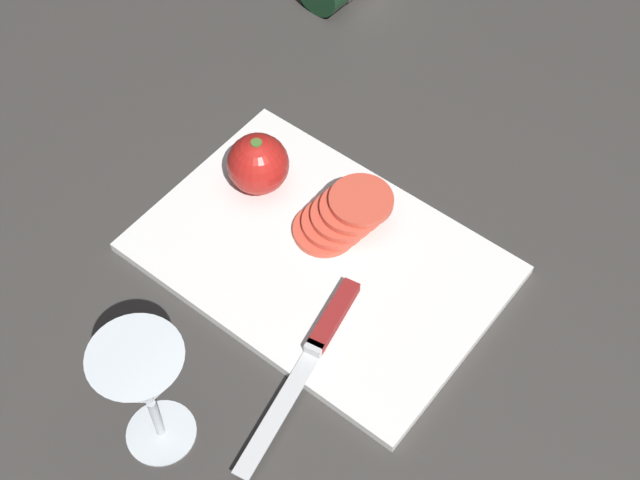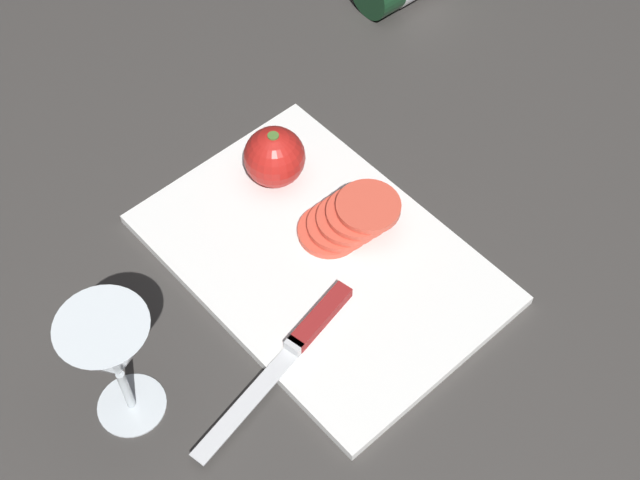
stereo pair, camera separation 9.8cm
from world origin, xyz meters
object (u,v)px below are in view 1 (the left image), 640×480
knife (323,335)px  tomato_slice_stack_near (343,215)px  whole_tomato (258,164)px  wine_glass (144,383)px

knife → tomato_slice_stack_near: 0.15m
whole_tomato → knife: 0.23m
knife → tomato_slice_stack_near: tomato_slice_stack_near is taller
tomato_slice_stack_near → wine_glass: bearing=91.8°
wine_glass → knife: 0.21m
whole_tomato → tomato_slice_stack_near: size_ratio=0.66×
whole_tomato → wine_glass: bearing=112.7°
wine_glass → whole_tomato: bearing=-67.3°
whole_tomato → knife: (-0.19, 0.12, -0.03)m
whole_tomato → knife: bearing=147.8°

